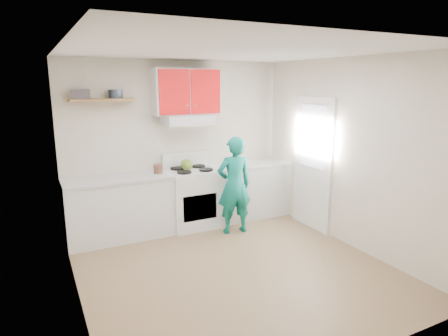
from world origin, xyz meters
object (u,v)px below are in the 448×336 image
crock (158,170)px  person (234,185)px  stove (192,198)px  kettle (187,164)px  tin (116,94)px

crock → person: size_ratio=0.11×
stove → kettle: size_ratio=4.75×
tin → crock: tin is taller
stove → crock: (-0.54, 0.01, 0.52)m
stove → crock: 0.75m
tin → kettle: (1.01, -0.13, -1.10)m
tin → crock: 1.25m
crock → person: person is taller
kettle → person: (0.53, -0.60, -0.26)m
tin → person: tin is taller
kettle → crock: 0.48m
stove → kettle: kettle is taller
kettle → crock: (-0.48, -0.05, -0.02)m
stove → tin: size_ratio=4.64×
crock → stove: bearing=-1.4°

